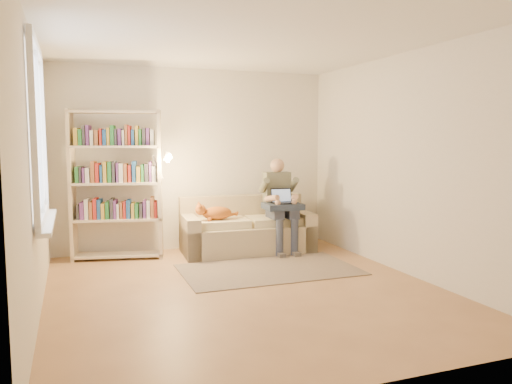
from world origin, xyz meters
name	(u,v)px	position (x,y,z in m)	size (l,w,h in m)	color
floor	(245,290)	(0.00, 0.00, 0.00)	(4.50, 4.50, 0.00)	#9B6E46
ceiling	(245,39)	(0.00, 0.00, 2.60)	(4.00, 4.50, 0.02)	white
wall_left	(35,172)	(-2.00, 0.00, 1.30)	(0.02, 4.50, 2.60)	silver
wall_right	(406,164)	(2.00, 0.00, 1.30)	(0.02, 4.50, 2.60)	silver
wall_back	(195,159)	(0.00, 2.25, 1.30)	(4.00, 0.02, 2.60)	silver
wall_front	(364,186)	(0.00, -2.25, 1.30)	(4.00, 0.02, 2.60)	silver
window	(42,162)	(-1.95, 0.20, 1.38)	(0.12, 1.52, 1.69)	white
sofa	(246,232)	(0.62, 1.74, 0.28)	(1.87, 0.93, 0.77)	tan
person	(280,200)	(1.06, 1.57, 0.74)	(0.40, 0.61, 1.32)	#6D705A
cat	(218,213)	(0.17, 1.65, 0.59)	(0.63, 0.24, 0.23)	orange
blanket	(280,206)	(1.01, 1.45, 0.66)	(0.51, 0.42, 0.08)	#283346
laptop	(280,200)	(1.01, 1.46, 0.76)	(0.32, 0.26, 0.26)	black
bookshelf	(117,177)	(-1.14, 1.90, 1.09)	(1.29, 0.62, 1.98)	beige
rug	(269,270)	(0.53, 0.65, 0.01)	(2.12, 1.25, 0.01)	#7F6D5C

